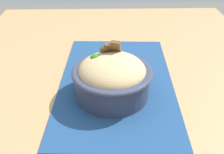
{
  "coord_description": "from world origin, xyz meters",
  "views": [
    {
      "loc": [
        -0.54,
        0.02,
        1.13
      ],
      "look_at": [
        -0.04,
        0.01,
        0.79
      ],
      "focal_mm": 41.25,
      "sensor_mm": 36.0,
      "label": 1
    }
  ],
  "objects": [
    {
      "name": "table",
      "position": [
        0.0,
        0.0,
        0.67
      ],
      "size": [
        1.19,
        0.94,
        0.74
      ],
      "color": "#99754C",
      "rests_on": "ground_plane"
    },
    {
      "name": "placemat",
      "position": [
        0.02,
        0.0,
        0.74
      ],
      "size": [
        0.49,
        0.31,
        0.0
      ],
      "primitive_type": "cube",
      "rotation": [
        0.0,
        0.0,
        -0.04
      ],
      "color": "navy",
      "rests_on": "table"
    },
    {
      "name": "bowl",
      "position": [
        -0.04,
        0.01,
        0.79
      ],
      "size": [
        0.22,
        0.22,
        0.13
      ],
      "color": "#2D3347",
      "rests_on": "placemat"
    },
    {
      "name": "fork",
      "position": [
        0.13,
        0.0,
        0.75
      ],
      "size": [
        0.03,
        0.14,
        0.0
      ],
      "color": "silver",
      "rests_on": "placemat"
    }
  ]
}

